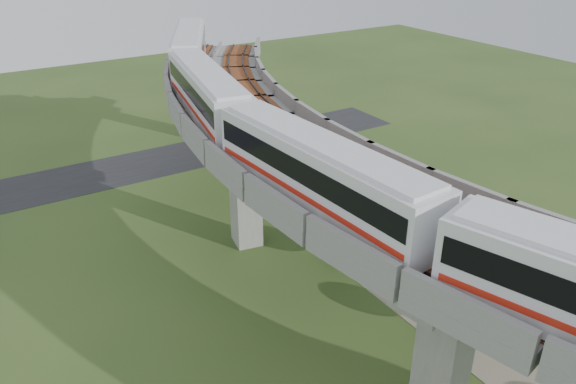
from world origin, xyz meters
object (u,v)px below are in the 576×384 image
(car_white, at_px, (481,274))
(car_red, at_px, (482,230))
(metro_train, at_px, (290,124))
(car_dark, at_px, (410,216))

(car_white, bearing_deg, car_red, 27.53)
(metro_train, distance_m, car_white, 17.98)
(car_white, xyz_separation_m, car_red, (5.13, 4.31, -0.02))
(car_white, distance_m, car_dark, 9.43)
(metro_train, bearing_deg, car_red, -7.81)
(metro_train, xyz_separation_m, car_white, (12.02, -6.67, -11.60))
(car_red, height_order, car_dark, car_red)
(metro_train, height_order, car_red, metro_train)
(car_white, xyz_separation_m, car_dark, (1.81, 9.26, -0.04))
(metro_train, distance_m, car_dark, 18.25)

